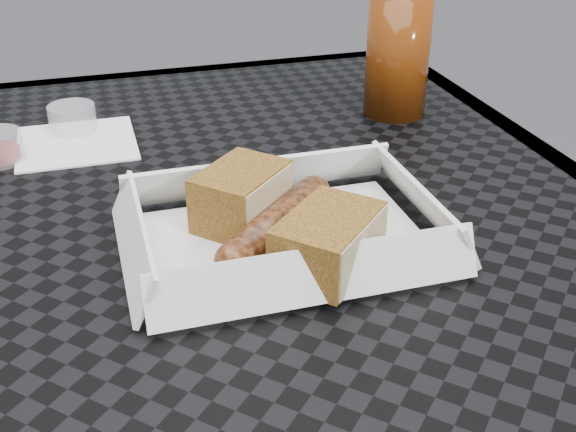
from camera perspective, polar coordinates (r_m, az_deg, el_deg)
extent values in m
cube|color=black|center=(0.64, -9.24, -0.05)|extent=(0.80, 0.80, 0.01)
cube|color=black|center=(1.00, -12.54, 10.01)|extent=(0.80, 0.03, 0.03)
cube|color=black|center=(0.78, 20.15, 3.43)|extent=(0.03, 0.80, 0.03)
cylinder|color=black|center=(1.21, 6.34, -5.44)|extent=(0.03, 0.03, 0.73)
cube|color=white|center=(0.58, -0.28, -1.96)|extent=(0.22, 0.15, 0.00)
cylinder|color=brown|center=(0.57, -0.87, -0.62)|extent=(0.11, 0.11, 0.03)
sphere|color=brown|center=(0.62, 2.06, 1.91)|extent=(0.03, 0.03, 0.03)
sphere|color=brown|center=(0.52, -4.33, -3.61)|extent=(0.03, 0.03, 0.03)
cube|color=#936224|center=(0.59, -3.72, 1.56)|extent=(0.09, 0.09, 0.05)
cube|color=#936224|center=(0.53, 3.19, -2.07)|extent=(0.10, 0.10, 0.04)
cylinder|color=#D34009|center=(0.56, 7.71, -3.27)|extent=(0.02, 0.02, 0.00)
torus|color=white|center=(0.55, 8.72, -3.40)|extent=(0.02, 0.02, 0.00)
cube|color=#B2D17F|center=(0.56, 8.66, -2.96)|extent=(0.02, 0.02, 0.00)
cube|color=white|center=(0.79, -16.36, 5.56)|extent=(0.12, 0.12, 0.00)
cylinder|color=silver|center=(0.82, -16.66, 7.37)|extent=(0.05, 0.05, 0.03)
cylinder|color=#5B2507|center=(0.83, 8.66, 12.35)|extent=(0.07, 0.07, 0.13)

